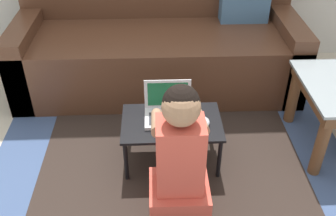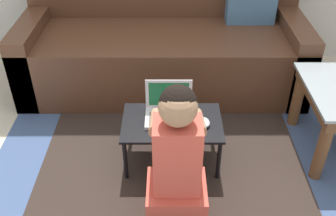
{
  "view_description": "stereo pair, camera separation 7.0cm",
  "coord_description": "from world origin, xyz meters",
  "px_view_note": "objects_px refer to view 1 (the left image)",
  "views": [
    {
      "loc": [
        -0.05,
        -1.75,
        1.66
      ],
      "look_at": [
        0.02,
        0.09,
        0.35
      ],
      "focal_mm": 42.0,
      "sensor_mm": 36.0,
      "label": 1
    },
    {
      "loc": [
        0.01,
        -1.75,
        1.66
      ],
      "look_at": [
        0.02,
        0.09,
        0.35
      ],
      "focal_mm": 42.0,
      "sensor_mm": 36.0,
      "label": 2
    }
  ],
  "objects_px": {
    "laptop": "(168,112)",
    "computer_mouse": "(204,122)",
    "person_seated": "(180,160)",
    "couch": "(159,49)",
    "laptop_desk": "(172,126)"
  },
  "relations": [
    {
      "from": "couch",
      "to": "laptop_desk",
      "type": "height_order",
      "value": "couch"
    },
    {
      "from": "laptop_desk",
      "to": "computer_mouse",
      "type": "xyz_separation_m",
      "value": [
        0.18,
        -0.03,
        0.05
      ]
    },
    {
      "from": "couch",
      "to": "laptop",
      "type": "bearing_deg",
      "value": -87.93
    },
    {
      "from": "laptop",
      "to": "computer_mouse",
      "type": "xyz_separation_m",
      "value": [
        0.2,
        -0.07,
        -0.02
      ]
    },
    {
      "from": "computer_mouse",
      "to": "laptop_desk",
      "type": "bearing_deg",
      "value": 170.0
    },
    {
      "from": "laptop_desk",
      "to": "person_seated",
      "type": "relative_size",
      "value": 0.74
    },
    {
      "from": "computer_mouse",
      "to": "person_seated",
      "type": "relative_size",
      "value": 0.12
    },
    {
      "from": "couch",
      "to": "laptop",
      "type": "xyz_separation_m",
      "value": [
        0.03,
        -0.88,
        0.04
      ]
    },
    {
      "from": "couch",
      "to": "computer_mouse",
      "type": "xyz_separation_m",
      "value": [
        0.23,
        -0.96,
        0.02
      ]
    },
    {
      "from": "couch",
      "to": "laptop_desk",
      "type": "distance_m",
      "value": 0.93
    },
    {
      "from": "laptop",
      "to": "computer_mouse",
      "type": "distance_m",
      "value": 0.21
    },
    {
      "from": "laptop",
      "to": "person_seated",
      "type": "distance_m",
      "value": 0.43
    },
    {
      "from": "couch",
      "to": "laptop",
      "type": "distance_m",
      "value": 0.89
    },
    {
      "from": "laptop_desk",
      "to": "laptop",
      "type": "bearing_deg",
      "value": 113.38
    },
    {
      "from": "person_seated",
      "to": "laptop",
      "type": "bearing_deg",
      "value": 95.25
    }
  ]
}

